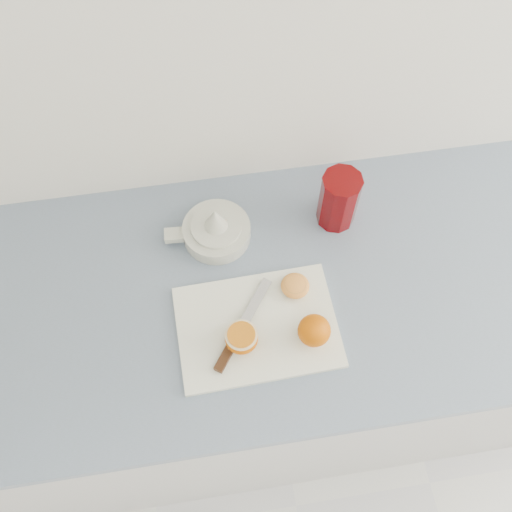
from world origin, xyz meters
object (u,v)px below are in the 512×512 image
object	(u,v)px
counter	(261,355)
cutting_board	(257,327)
half_orange	(242,338)
red_tumbler	(338,201)
citrus_juicer	(216,230)

from	to	relation	value
counter	cutting_board	distance (m)	0.46
counter	cutting_board	xyz separation A→B (m)	(-0.02, -0.09, 0.45)
half_orange	red_tumbler	size ratio (longest dim) A/B	0.46
counter	citrus_juicer	bearing A→B (deg)	119.86
counter	red_tumbler	bearing A→B (deg)	37.65
cutting_board	half_orange	size ratio (longest dim) A/B	4.89
cutting_board	red_tumbler	world-z (taller)	red_tumbler
citrus_juicer	red_tumbler	size ratio (longest dim) A/B	1.33
counter	citrus_juicer	size ratio (longest dim) A/B	13.33
half_orange	cutting_board	bearing A→B (deg)	38.60
citrus_juicer	red_tumbler	xyz separation A→B (m)	(0.27, 0.01, 0.04)
half_orange	red_tumbler	distance (m)	0.37
half_orange	red_tumbler	xyz separation A→B (m)	(0.25, 0.27, 0.03)
cutting_board	citrus_juicer	distance (m)	0.24
cutting_board	citrus_juicer	xyz separation A→B (m)	(-0.06, 0.23, 0.02)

